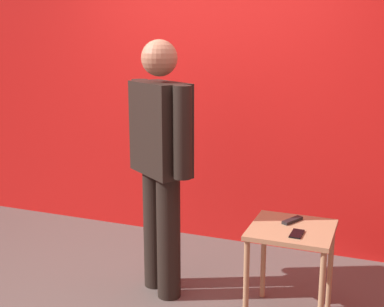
# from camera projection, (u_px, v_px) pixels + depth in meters

# --- Properties ---
(back_wall_red) EXTENTS (6.15, 0.12, 3.34)m
(back_wall_red) POSITION_uv_depth(u_px,v_px,m) (215.00, 55.00, 4.41)
(back_wall_red) COLOR red
(back_wall_red) RESTS_ON ground_plane
(standing_person) EXTENTS (0.64, 0.52, 1.81)m
(standing_person) POSITION_uv_depth(u_px,v_px,m) (161.00, 156.00, 3.51)
(standing_person) COLOR black
(standing_person) RESTS_ON ground_plane
(side_table) EXTENTS (0.52, 0.52, 0.64)m
(side_table) POSITION_uv_depth(u_px,v_px,m) (291.00, 243.00, 3.23)
(side_table) COLOR tan
(side_table) RESTS_ON ground_plane
(cell_phone) EXTENTS (0.07, 0.15, 0.01)m
(cell_phone) POSITION_uv_depth(u_px,v_px,m) (297.00, 234.00, 3.09)
(cell_phone) COLOR black
(cell_phone) RESTS_ON side_table
(tv_remote) EXTENTS (0.12, 0.17, 0.02)m
(tv_remote) POSITION_uv_depth(u_px,v_px,m) (292.00, 220.00, 3.31)
(tv_remote) COLOR black
(tv_remote) RESTS_ON side_table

